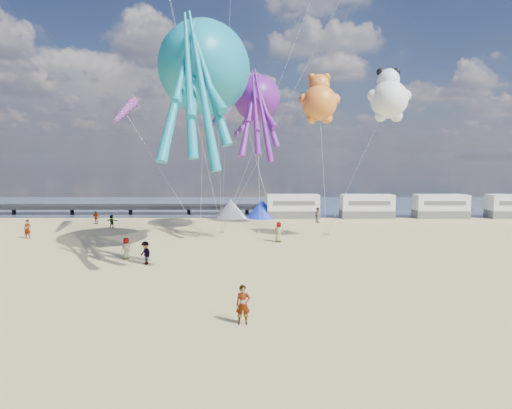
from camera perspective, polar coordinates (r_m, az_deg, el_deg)
name	(u,v)px	position (r m, az deg, el deg)	size (l,w,h in m)	color
ground	(229,347)	(19.80, -3.37, -17.35)	(120.00, 120.00, 0.00)	#D3BD7A
water	(248,205)	(73.57, -1.00, -0.10)	(120.00, 120.00, 0.00)	#344863
pier	(43,207)	(68.95, -25.10, -0.26)	(60.00, 3.00, 0.50)	black
motorhome_0	(293,206)	(58.70, 4.66, -0.22)	(6.60, 2.50, 3.00)	silver
motorhome_1	(367,206)	(60.25, 13.70, -0.21)	(6.60, 2.50, 3.00)	silver
motorhome_2	(441,206)	(63.20, 22.09, -0.20)	(6.60, 2.50, 3.00)	silver
tent_white	(231,209)	(58.61, -3.16, -0.52)	(4.00, 4.00, 2.40)	white
tent_blue	(262,209)	(58.53, 0.75, -0.52)	(4.00, 4.00, 2.40)	#1933CC
standing_person	(243,305)	(21.87, -1.63, -12.42)	(0.68, 0.45, 1.87)	tan
beachgoer_0	(126,248)	(36.56, -15.90, -5.29)	(0.61, 0.40, 1.66)	#7F6659
beachgoer_2	(145,253)	(34.38, -13.65, -5.90)	(0.83, 0.65, 1.71)	#7F6659
beachgoer_3	(96,218)	(56.56, -19.39, -1.55)	(0.96, 0.55, 1.49)	#7F6659
beachgoer_4	(112,221)	(52.69, -17.59, -2.02)	(0.88, 0.37, 1.50)	#7F6659
beachgoer_5	(27,229)	(48.96, -26.67, -2.77)	(1.70, 0.54, 1.84)	#7F6659
beachgoer_6	(279,232)	(42.13, 2.88, -3.44)	(0.69, 0.45, 1.88)	#7F6659
beachgoer_7	(318,215)	(54.98, 7.72, -1.31)	(0.88, 0.57, 1.80)	#7F6659
sandbag_a	(200,235)	(45.39, -7.00, -3.85)	(0.50, 0.35, 0.22)	gray
sandbag_b	(260,231)	(47.47, 0.54, -3.37)	(0.50, 0.35, 0.22)	gray
sandbag_c	(327,234)	(46.37, 8.82, -3.67)	(0.50, 0.35, 0.22)	gray
sandbag_d	(276,232)	(47.15, 2.46, -3.44)	(0.50, 0.35, 0.22)	gray
sandbag_e	(222,232)	(47.15, -4.28, -3.46)	(0.50, 0.35, 0.22)	gray
kite_octopus_teal	(205,69)	(37.74, -6.45, 16.54)	(5.18, 12.09, 13.82)	teal
kite_octopus_purple	(257,98)	(47.47, 0.12, 13.14)	(4.20, 9.80, 11.20)	#67198B
kite_panda	(389,100)	(42.60, 16.30, 12.47)	(3.96, 3.73, 5.59)	white
kite_teddy_orange	(320,103)	(50.23, 7.94, 12.46)	(4.53, 4.26, 6.39)	orange
windsock_left	(125,111)	(46.99, -16.09, 11.15)	(1.10, 7.24, 7.24)	red
windsock_mid	(246,123)	(46.07, -1.24, 10.16)	(1.00, 6.59, 6.59)	red
windsock_right	(218,119)	(40.62, -4.81, 10.63)	(0.90, 4.77, 4.77)	red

